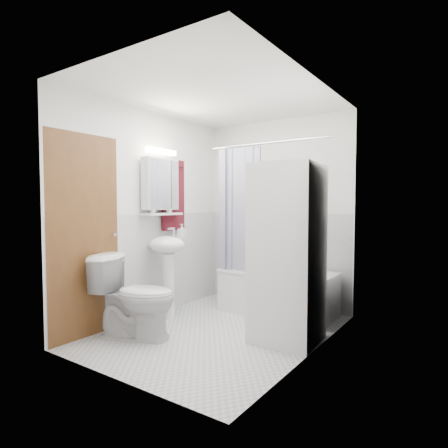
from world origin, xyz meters
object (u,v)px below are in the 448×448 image
Objects in this scene: washer_dryer at (287,253)px; toilet at (135,297)px; sink at (167,257)px; bathtub at (278,290)px.

washer_dryer is 1.55m from toilet.
toilet is (0.17, -0.64, -0.30)m from sink.
bathtub is 1.30× the size of sink.
sink is 0.61× the size of washer_dryer.
sink reaches higher than toilet.
sink reaches higher than bathtub.
toilet is (-1.26, -0.78, -0.45)m from washer_dryer.
toilet reaches higher than bathtub.
bathtub is 1.72m from toilet.
bathtub is 0.80× the size of washer_dryer.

